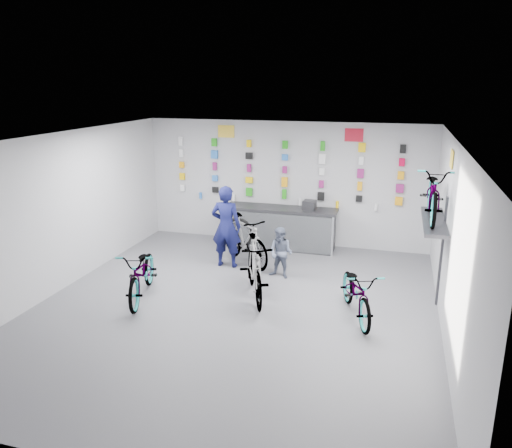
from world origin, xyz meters
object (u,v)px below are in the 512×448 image
(bike_service, at_px, (246,240))
(clerk, at_px, (226,227))
(bike_right, at_px, (357,292))
(customer, at_px, (281,253))
(counter, at_px, (280,228))
(bike_center, at_px, (255,269))
(bike_left, at_px, (142,273))

(bike_service, distance_m, clerk, 0.57)
(bike_right, xyz_separation_m, bike_service, (-2.60, 1.99, 0.09))
(bike_service, relative_size, customer, 1.71)
(counter, distance_m, bike_right, 3.89)
(bike_center, distance_m, customer, 1.13)
(bike_left, relative_size, bike_center, 0.99)
(bike_center, xyz_separation_m, bike_right, (1.90, -0.29, -0.12))
(bike_center, relative_size, bike_service, 1.05)
(counter, distance_m, bike_left, 3.98)
(bike_left, height_order, clerk, clerk)
(bike_center, bearing_deg, bike_left, 173.68)
(bike_center, relative_size, bike_right, 1.10)
(bike_service, bearing_deg, bike_right, -85.41)
(bike_left, xyz_separation_m, bike_service, (1.29, 2.29, 0.05))
(clerk, distance_m, customer, 1.38)
(counter, height_order, customer, customer)
(bike_center, xyz_separation_m, clerk, (-1.05, 1.43, 0.32))
(bike_center, relative_size, clerk, 1.07)
(clerk, bearing_deg, counter, -120.09)
(counter, xyz_separation_m, bike_right, (2.12, -3.26, -0.03))
(counter, bearing_deg, bike_left, -116.52)
(bike_right, relative_size, bike_service, 0.96)
(counter, distance_m, bike_service, 1.36)
(bike_left, bearing_deg, counter, 47.17)
(bike_service, xyz_separation_m, clerk, (-0.35, -0.27, 0.35))
(counter, distance_m, customer, 1.92)
(bike_left, height_order, bike_center, bike_center)
(counter, bearing_deg, bike_right, -57.04)
(bike_center, bearing_deg, customer, 55.12)
(counter, xyz_separation_m, bike_center, (0.22, -2.97, 0.09))
(bike_left, relative_size, customer, 1.78)
(bike_center, height_order, clerk, clerk)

